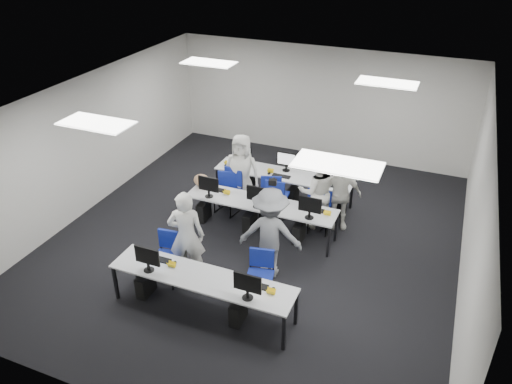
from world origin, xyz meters
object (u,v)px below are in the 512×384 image
at_px(chair_3, 270,207).
at_px(chair_4, 319,219).
at_px(chair_6, 277,203).
at_px(student_3, 339,195).
at_px(chair_0, 167,266).
at_px(chair_2, 229,199).
at_px(desk_front, 202,279).
at_px(chair_5, 230,192).
at_px(student_0, 186,236).
at_px(student_1, 317,191).
at_px(chair_7, 320,213).
at_px(chair_1, 260,285).
at_px(student_2, 242,171).
at_px(desk_mid, 261,205).
at_px(photographer, 270,233).

xyz_separation_m(chair_3, chair_4, (1.11, 0.01, -0.03)).
distance_m(chair_6, student_3, 1.45).
xyz_separation_m(chair_0, chair_2, (0.01, 2.64, 0.01)).
relative_size(desk_front, chair_0, 3.36).
bearing_deg(chair_6, chair_5, 172.76).
height_order(chair_4, student_0, student_0).
bearing_deg(student_1, chair_6, -30.10).
bearing_deg(desk_front, chair_0, 153.41).
relative_size(chair_6, chair_7, 1.07).
distance_m(chair_1, student_2, 3.32).
distance_m(chair_0, chair_4, 3.41).
height_order(chair_2, student_2, student_2).
relative_size(chair_7, student_0, 0.49).
relative_size(desk_mid, student_0, 1.78).
height_order(desk_mid, student_0, student_0).
xyz_separation_m(desk_front, student_2, (-0.83, 3.51, 0.19)).
xyz_separation_m(chair_2, chair_7, (2.06, 0.26, -0.03)).
bearing_deg(student_0, desk_front, 112.50).
height_order(chair_5, student_2, student_2).
height_order(chair_7, student_3, student_3).
distance_m(student_1, student_2, 1.84).
height_order(chair_5, student_3, student_3).
distance_m(desk_mid, chair_3, 0.67).
distance_m(chair_5, student_0, 2.84).
relative_size(chair_1, student_0, 0.51).
distance_m(desk_front, chair_1, 1.09).
distance_m(chair_6, student_2, 1.08).
bearing_deg(chair_1, student_1, 73.13).
relative_size(chair_1, student_1, 0.55).
bearing_deg(chair_4, chair_2, 176.19).
bearing_deg(chair_7, chair_2, -153.00).
relative_size(desk_mid, chair_1, 3.46).
distance_m(desk_front, chair_2, 3.32).
xyz_separation_m(chair_5, photographer, (1.80, -2.08, 0.61)).
bearing_deg(chair_2, student_0, -72.49).
xyz_separation_m(chair_6, student_1, (0.92, -0.09, 0.54)).
distance_m(chair_0, student_3, 3.86).
distance_m(chair_7, student_2, 1.99).
bearing_deg(chair_0, photographer, 23.10).
relative_size(desk_mid, chair_0, 3.36).
relative_size(chair_7, student_3, 0.56).
bearing_deg(desk_mid, chair_5, 142.41).
relative_size(student_1, student_3, 1.08).
bearing_deg(chair_3, desk_mid, -108.07).
distance_m(chair_1, student_1, 2.72).
xyz_separation_m(desk_mid, chair_0, (-1.00, -2.10, -0.38)).
bearing_deg(chair_5, student_2, -5.61).
height_order(chair_2, chair_7, chair_2).
bearing_deg(chair_1, photographer, 85.38).
xyz_separation_m(chair_2, student_0, (0.31, -2.41, 0.59)).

